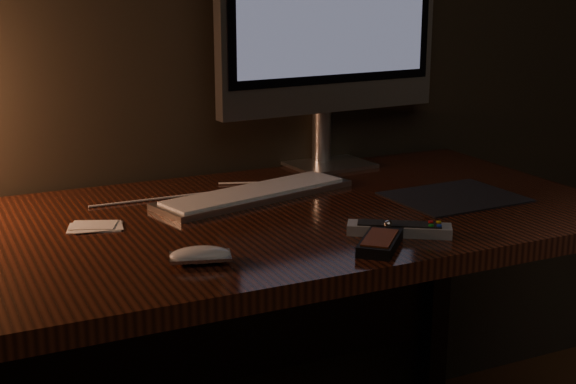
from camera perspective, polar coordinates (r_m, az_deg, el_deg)
name	(u,v)px	position (r m, az deg, el deg)	size (l,w,h in m)	color
desk	(223,267)	(1.73, -4.63, -5.35)	(1.60, 0.75, 0.75)	#3D190E
monitor	(331,15)	(2.02, 3.06, 12.48)	(0.62, 0.19, 0.65)	silver
keyboard	(255,193)	(1.77, -2.37, -0.10)	(0.47, 0.13, 0.02)	silver
mousepad	(454,197)	(1.81, 11.74, -0.34)	(0.27, 0.22, 0.00)	black
mouse	(200,257)	(1.37, -6.26, -4.64)	(0.10, 0.05, 0.02)	white
media_remote	(382,239)	(1.46, 6.69, -3.37)	(0.16, 0.16, 0.03)	black
tv_remote	(399,229)	(1.53, 7.91, -2.61)	(0.19, 0.15, 0.03)	#999C9F
papers	(95,226)	(1.60, -13.56, -2.40)	(0.10, 0.07, 0.01)	white
cable	(221,191)	(1.82, -4.75, 0.05)	(0.00, 0.00, 0.58)	white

